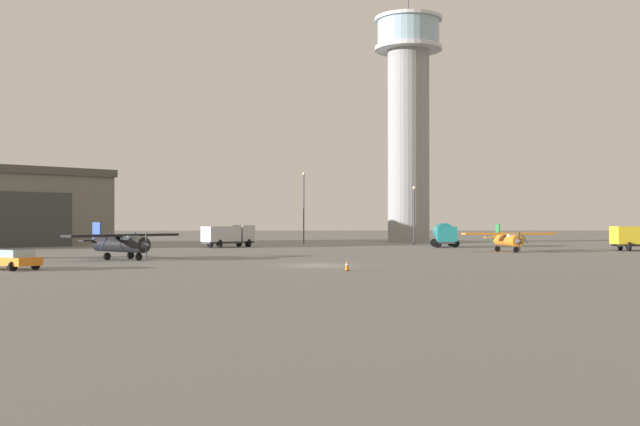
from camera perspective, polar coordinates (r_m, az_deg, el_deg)
The scene contains 12 objects.
ground_plane at distance 56.65m, azimuth -0.21°, elevation -3.92°, with size 400.00×400.00×0.00m, color slate.
control_tower at distance 119.18m, azimuth 6.61°, elevation 7.30°, with size 10.32×10.32×38.51m.
airplane_orange at distance 83.86m, azimuth 13.81°, elevation -1.87°, with size 10.00×7.86×2.95m.
airplane_black at distance 67.05m, azimuth -14.68°, elevation -2.12°, with size 8.53×8.82×3.16m.
truck_box_silver at distance 95.48m, azimuth -6.84°, elevation -1.62°, with size 6.56×5.93×2.73m.
truck_fuel_tanker_teal at distance 96.77m, azimuth 9.24°, elevation -1.54°, with size 3.49×6.06×3.00m.
truck_box_yellow at distance 91.07m, azimuth 22.66°, elevation -1.65°, with size 5.87×3.49×2.67m.
car_orange at distance 55.50m, azimuth -21.96°, elevation -3.18°, with size 4.64×4.15×1.37m.
light_post_east at distance 108.48m, azimuth -1.22°, elevation 0.83°, with size 0.44×0.44×10.19m.
light_post_north at distance 105.33m, azimuth 7.03°, elevation 0.26°, with size 0.44×0.44×8.02m.
traffic_cone_near_left at distance 61.87m, azimuth -21.90°, elevation -3.32°, with size 0.36×0.36×0.60m.
traffic_cone_near_right at distance 50.43m, azimuth 2.02°, elevation -3.92°, with size 0.36×0.36×0.73m.
Camera 1 is at (-2.43, -56.50, 3.30)m, focal length 42.97 mm.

